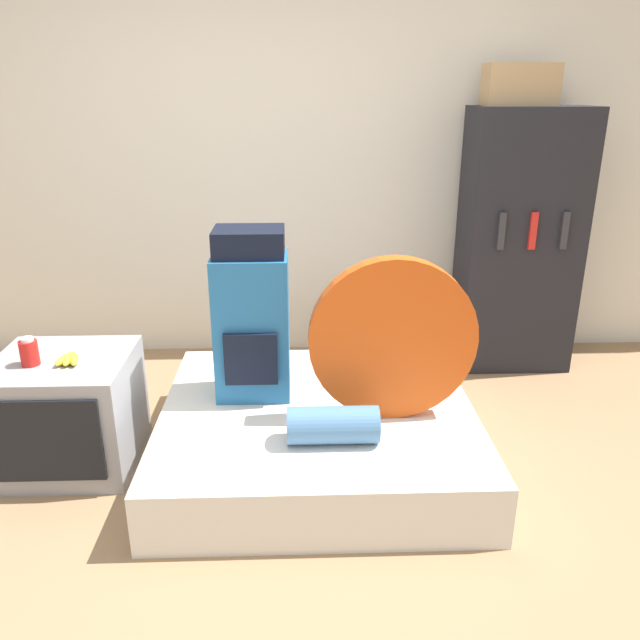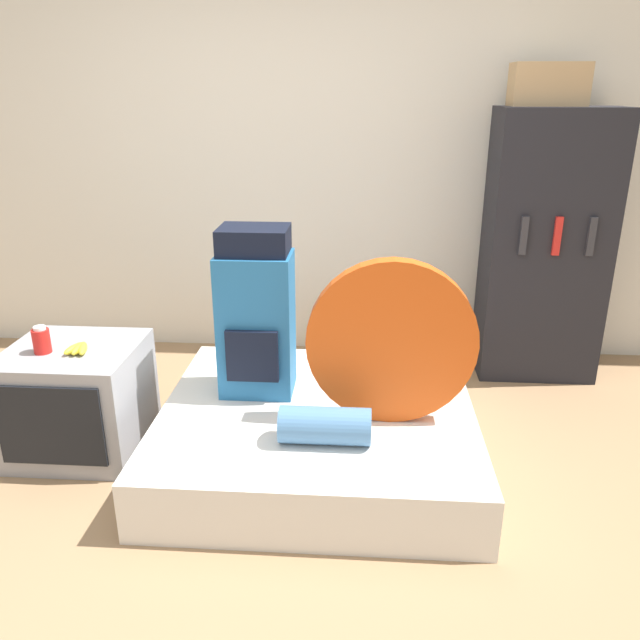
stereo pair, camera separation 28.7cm
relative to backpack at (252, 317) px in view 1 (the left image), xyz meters
name	(u,v)px [view 1 (the left image)]	position (x,y,z in m)	size (l,w,h in m)	color
ground_plane	(269,525)	(0.09, -0.69, -0.69)	(16.00, 16.00, 0.00)	#997551
wall_back	(276,160)	(0.09, 1.27, 0.61)	(8.00, 0.05, 2.60)	silver
bed	(318,432)	(0.32, -0.17, -0.55)	(1.51, 1.41, 0.28)	silver
backpack	(252,317)	(0.00, 0.00, 0.00)	(0.36, 0.31, 0.84)	#23669E
tent_bag	(393,339)	(0.65, -0.25, -0.02)	(0.77, 0.09, 0.77)	#D14C14
sleeping_roll	(333,425)	(0.37, -0.49, -0.33)	(0.40, 0.16, 0.16)	teal
television	(68,412)	(-0.89, -0.16, -0.41)	(0.62, 0.60, 0.55)	#939399
canister	(29,352)	(-0.99, -0.22, -0.08)	(0.08, 0.08, 0.13)	red
banana_bunch	(69,359)	(-0.82, -0.20, -0.12)	(0.12, 0.15, 0.04)	yellow
bookshelf	(519,243)	(1.62, 0.95, 0.13)	(0.71, 0.43, 1.64)	black
cardboard_box	(520,84)	(1.54, 0.98, 1.06)	(0.41, 0.21, 0.23)	tan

